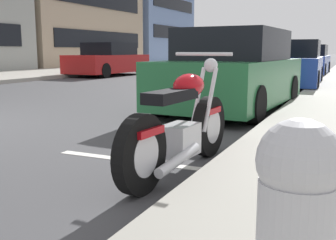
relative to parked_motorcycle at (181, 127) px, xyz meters
The scene contains 9 objects.
sidewalk_far_curb 17.07m from the parked_motorcycle, 44.67° to the left, with size 120.00×5.00×0.14m, color gray.
parking_stall_stripe 0.61m from the parked_motorcycle, 71.39° to the left, with size 0.12×2.20×0.01m, color silver.
parked_motorcycle is the anchor object (origin of this frame).
parked_car_across_street 4.23m from the parked_motorcycle, ahead, with size 4.18×2.05×1.53m.
parked_car_at_intersection 9.65m from the parked_motorcycle, ahead, with size 4.21×2.00×1.45m.
parked_car_second_in_row 15.95m from the parked_motorcycle, ahead, with size 4.13×1.94×1.39m.
crossing_truck 34.61m from the parked_motorcycle, ahead, with size 2.31×5.68×1.88m.
car_opposite_curb 15.25m from the parked_motorcycle, 35.15° to the left, with size 4.47×2.02×1.49m.
townhouse_behind_pole 27.69m from the parked_motorcycle, 42.09° to the left, with size 11.85×8.25×8.52m.
Camera 1 is at (-3.61, -6.09, 1.14)m, focal length 43.51 mm.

